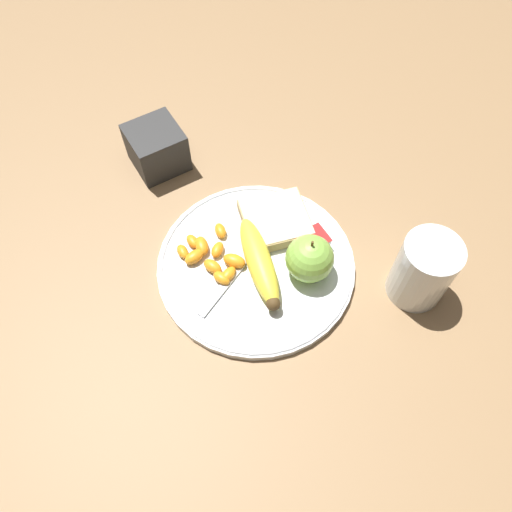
{
  "coord_description": "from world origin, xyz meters",
  "views": [
    {
      "loc": [
        0.19,
        0.32,
        0.64
      ],
      "look_at": [
        0.0,
        0.0,
        0.03
      ],
      "focal_mm": 35.0,
      "sensor_mm": 36.0,
      "label": 1
    }
  ],
  "objects_px": {
    "apple": "(310,259)",
    "jam_packet": "(312,242)",
    "bread_slice": "(276,220)",
    "condiment_caddy": "(157,148)",
    "fork": "(243,263)",
    "juice_glass": "(423,271)",
    "plate": "(256,264)",
    "banana": "(259,263)"
  },
  "relations": [
    {
      "from": "fork",
      "to": "jam_packet",
      "type": "relative_size",
      "value": 3.64
    },
    {
      "from": "juice_glass",
      "to": "fork",
      "type": "xyz_separation_m",
      "value": [
        0.19,
        -0.16,
        -0.04
      ]
    },
    {
      "from": "banana",
      "to": "bread_slice",
      "type": "distance_m",
      "value": 0.08
    },
    {
      "from": "plate",
      "to": "juice_glass",
      "type": "xyz_separation_m",
      "value": [
        -0.18,
        0.15,
        0.04
      ]
    },
    {
      "from": "juice_glass",
      "to": "banana",
      "type": "height_order",
      "value": "juice_glass"
    },
    {
      "from": "apple",
      "to": "jam_packet",
      "type": "bearing_deg",
      "value": -131.45
    },
    {
      "from": "fork",
      "to": "jam_packet",
      "type": "bearing_deg",
      "value": -39.35
    },
    {
      "from": "plate",
      "to": "bread_slice",
      "type": "relative_size",
      "value": 2.45
    },
    {
      "from": "fork",
      "to": "bread_slice",
      "type": "bearing_deg",
      "value": -1.6
    },
    {
      "from": "apple",
      "to": "bread_slice",
      "type": "height_order",
      "value": "apple"
    },
    {
      "from": "fork",
      "to": "plate",
      "type": "bearing_deg",
      "value": -55.13
    },
    {
      "from": "bread_slice",
      "to": "juice_glass",
      "type": "bearing_deg",
      "value": 121.33
    },
    {
      "from": "fork",
      "to": "condiment_caddy",
      "type": "relative_size",
      "value": 1.99
    },
    {
      "from": "apple",
      "to": "condiment_caddy",
      "type": "height_order",
      "value": "apple"
    },
    {
      "from": "plate",
      "to": "condiment_caddy",
      "type": "bearing_deg",
      "value": -82.2
    },
    {
      "from": "apple",
      "to": "fork",
      "type": "distance_m",
      "value": 0.1
    },
    {
      "from": "condiment_caddy",
      "to": "fork",
      "type": "bearing_deg",
      "value": 94.29
    },
    {
      "from": "juice_glass",
      "to": "jam_packet",
      "type": "relative_size",
      "value": 2.4
    },
    {
      "from": "juice_glass",
      "to": "apple",
      "type": "bearing_deg",
      "value": -39.37
    },
    {
      "from": "apple",
      "to": "banana",
      "type": "relative_size",
      "value": 0.5
    },
    {
      "from": "apple",
      "to": "banana",
      "type": "distance_m",
      "value": 0.07
    },
    {
      "from": "juice_glass",
      "to": "apple",
      "type": "relative_size",
      "value": 1.4
    },
    {
      "from": "banana",
      "to": "jam_packet",
      "type": "bearing_deg",
      "value": 176.47
    },
    {
      "from": "juice_glass",
      "to": "banana",
      "type": "xyz_separation_m",
      "value": [
        0.18,
        -0.14,
        -0.02
      ]
    },
    {
      "from": "plate",
      "to": "condiment_caddy",
      "type": "relative_size",
      "value": 3.52
    },
    {
      "from": "bread_slice",
      "to": "condiment_caddy",
      "type": "relative_size",
      "value": 1.44
    },
    {
      "from": "jam_packet",
      "to": "condiment_caddy",
      "type": "xyz_separation_m",
      "value": [
        0.12,
        -0.27,
        0.01
      ]
    },
    {
      "from": "apple",
      "to": "juice_glass",
      "type": "bearing_deg",
      "value": 140.63
    },
    {
      "from": "juice_glass",
      "to": "apple",
      "type": "xyz_separation_m",
      "value": [
        0.12,
        -0.1,
        -0.0
      ]
    },
    {
      "from": "juice_glass",
      "to": "bread_slice",
      "type": "relative_size",
      "value": 0.92
    },
    {
      "from": "fork",
      "to": "jam_packet",
      "type": "height_order",
      "value": "jam_packet"
    },
    {
      "from": "banana",
      "to": "jam_packet",
      "type": "distance_m",
      "value": 0.09
    },
    {
      "from": "bread_slice",
      "to": "condiment_caddy",
      "type": "xyz_separation_m",
      "value": [
        0.1,
        -0.21,
        0.01
      ]
    },
    {
      "from": "fork",
      "to": "apple",
      "type": "bearing_deg",
      "value": -63.67
    },
    {
      "from": "bread_slice",
      "to": "fork",
      "type": "height_order",
      "value": "bread_slice"
    },
    {
      "from": "banana",
      "to": "fork",
      "type": "bearing_deg",
      "value": -53.75
    },
    {
      "from": "apple",
      "to": "jam_packet",
      "type": "xyz_separation_m",
      "value": [
        -0.03,
        -0.03,
        -0.02
      ]
    },
    {
      "from": "plate",
      "to": "condiment_caddy",
      "type": "height_order",
      "value": "condiment_caddy"
    },
    {
      "from": "juice_glass",
      "to": "condiment_caddy",
      "type": "bearing_deg",
      "value": -62.37
    },
    {
      "from": "apple",
      "to": "jam_packet",
      "type": "relative_size",
      "value": 1.72
    },
    {
      "from": "apple",
      "to": "fork",
      "type": "xyz_separation_m",
      "value": [
        0.07,
        -0.06,
        -0.03
      ]
    },
    {
      "from": "jam_packet",
      "to": "plate",
      "type": "bearing_deg",
      "value": -10.67
    }
  ]
}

